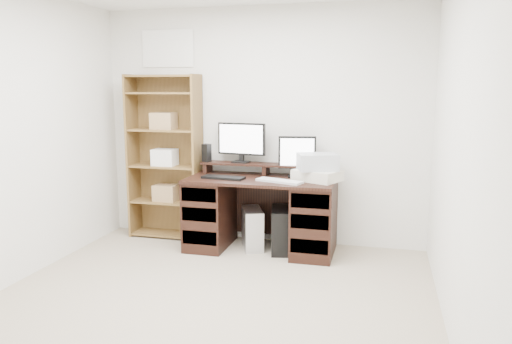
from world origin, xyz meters
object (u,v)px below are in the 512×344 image
at_px(tower_black, 281,230).
at_px(tower_silver, 252,228).
at_px(desk, 261,213).
at_px(bookshelf, 166,155).
at_px(printer, 317,175).
at_px(monitor_wide, 241,140).
at_px(monitor_small, 297,155).

bearing_deg(tower_black, tower_silver, 163.83).
height_order(desk, bookshelf, bookshelf).
relative_size(desk, printer, 3.53).
relative_size(monitor_wide, tower_black, 1.11).
distance_m(monitor_wide, tower_silver, 0.93).
height_order(monitor_wide, printer, monitor_wide).
distance_m(monitor_small, tower_silver, 0.90).
distance_m(desk, monitor_small, 0.70).
xyz_separation_m(monitor_small, tower_black, (-0.13, -0.17, -0.75)).
relative_size(monitor_small, tower_black, 0.88).
relative_size(tower_black, bookshelf, 0.26).
distance_m(printer, bookshelf, 1.73).
height_order(tower_black, bookshelf, bookshelf).
bearing_deg(bookshelf, tower_silver, -10.13).
height_order(desk, tower_silver, desk).
relative_size(desk, tower_black, 3.15).
bearing_deg(monitor_small, printer, -44.37).
xyz_separation_m(desk, printer, (0.57, 0.02, 0.41)).
bearing_deg(tower_silver, bookshelf, 147.81).
bearing_deg(tower_black, bookshelf, 159.62).
height_order(desk, tower_black, desk).
relative_size(monitor_wide, monitor_small, 1.27).
distance_m(tower_silver, bookshelf, 1.27).
bearing_deg(desk, monitor_small, 27.56).
bearing_deg(monitor_small, tower_black, -135.96).
height_order(desk, printer, printer).
relative_size(monitor_small, bookshelf, 0.23).
height_order(monitor_wide, tower_black, monitor_wide).
xyz_separation_m(desk, tower_black, (0.21, 0.00, -0.17)).
distance_m(desk, tower_black, 0.27).
relative_size(monitor_wide, bookshelf, 0.30).
bearing_deg(bookshelf, monitor_small, -1.46).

